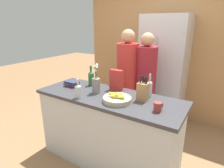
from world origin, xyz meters
TOP-DOWN VIEW (x-y plane):
  - ground_plane at (0.00, 0.00)m, footprint 14.00×14.00m
  - kitchen_island at (0.00, 0.00)m, footprint 1.80×0.68m
  - back_wall_wood at (0.00, 1.77)m, footprint 3.00×0.12m
  - refrigerator at (0.22, 1.41)m, footprint 0.73×0.62m
  - fruit_bowl at (0.19, -0.11)m, footprint 0.32×0.32m
  - knife_block at (0.41, 0.07)m, footprint 0.12×0.10m
  - flower_vase at (-0.17, -0.01)m, footprint 0.10×0.10m
  - cereal_box at (-0.01, 0.21)m, footprint 0.17×0.06m
  - coffee_mug at (0.64, -0.10)m, footprint 0.08×0.11m
  - book_stack at (-0.61, 0.02)m, footprint 0.19×0.15m
  - bottle_oil at (0.43, 0.22)m, footprint 0.06×0.06m
  - bottle_vinegar at (-0.25, -0.25)m, footprint 0.07×0.07m
  - bottle_wine at (-0.41, 0.19)m, footprint 0.08×0.08m
  - person_at_sink at (-0.09, 0.66)m, footprint 0.32×0.32m
  - person_in_blue at (0.16, 0.75)m, footprint 0.31×0.31m

SIDE VIEW (x-z plane):
  - ground_plane at x=0.00m, z-range 0.00..0.00m
  - kitchen_island at x=0.00m, z-range 0.00..0.92m
  - person_in_blue at x=0.16m, z-range 0.11..1.73m
  - refrigerator at x=0.22m, z-range 0.00..1.89m
  - person_at_sink at x=-0.09m, z-range 0.11..1.78m
  - fruit_bowl at x=0.19m, z-range 0.90..1.01m
  - book_stack at x=-0.61m, z-range 0.92..1.00m
  - coffee_mug at x=0.64m, z-range 0.92..1.02m
  - bottle_vinegar at x=-0.25m, z-range 0.90..1.13m
  - knife_block at x=0.41m, z-range 0.89..1.17m
  - bottle_oil at x=0.43m, z-range 0.89..1.17m
  - bottle_wine at x=-0.41m, z-range 0.89..1.17m
  - flower_vase at x=-0.17m, z-range 0.85..1.22m
  - cereal_box at x=-0.01m, z-range 0.92..1.19m
  - back_wall_wood at x=0.00m, z-range 0.00..2.60m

